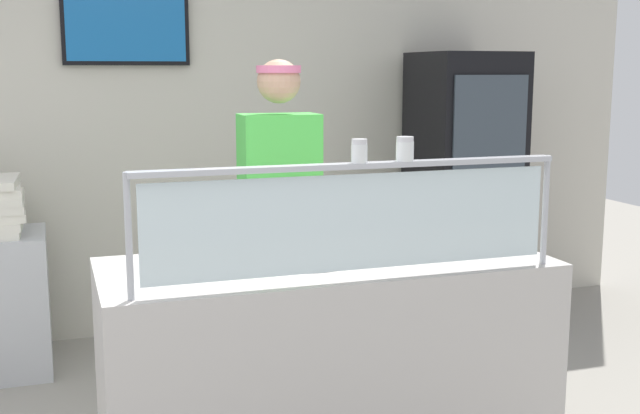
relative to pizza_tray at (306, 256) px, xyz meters
The scene contains 9 objects.
shop_rear_unit 2.25m from the pizza_tray, 88.21° to the left, with size 6.20×0.13×2.70m.
serving_counter 0.50m from the pizza_tray, 25.83° to the right, with size 1.80×0.74×0.95m, color #BCB7B2.
sneeze_guard 0.44m from the pizza_tray, 77.62° to the right, with size 1.63×0.06×0.43m.
pizza_tray is the anchor object (origin of this frame).
pizza_server 0.05m from the pizza_tray, 25.72° to the right, with size 0.07×0.28×0.01m, color #ADAFB7.
parmesan_shaker 0.58m from the pizza_tray, 75.44° to the right, with size 0.06×0.06×0.09m.
pepper_flake_shaker 0.63m from the pizza_tray, 52.36° to the right, with size 0.07×0.07×0.09m.
worker_figure 0.73m from the pizza_tray, 81.89° to the left, with size 0.41×0.50×1.76m.
drink_fridge 2.44m from the pizza_tray, 46.44° to the left, with size 0.62×0.66×1.82m.
Camera 1 is at (-0.13, -2.59, 1.71)m, focal length 44.88 mm.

